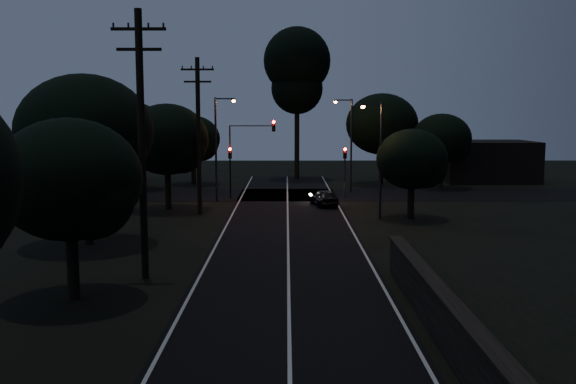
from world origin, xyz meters
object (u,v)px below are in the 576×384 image
object	(u,v)px
tall_pine	(297,70)
car	(324,198)
streetlight_c	(378,152)
utility_pole_far	(198,133)
signal_right	(345,163)
streetlight_b	(349,138)
utility_pole_mid	(142,141)
streetlight_a	(218,142)
signal_mast	(251,144)
signal_left	(230,163)

from	to	relation	value
tall_pine	car	xyz separation A→B (m)	(1.69, -19.38, -10.54)
tall_pine	streetlight_c	world-z (taller)	tall_pine
utility_pole_far	streetlight_c	distance (m)	12.05
signal_right	streetlight_b	world-z (taller)	streetlight_b
utility_pole_mid	tall_pine	distance (m)	40.97
streetlight_b	streetlight_c	world-z (taller)	streetlight_b
utility_pole_mid	streetlight_a	bearing A→B (deg)	88.27
utility_pole_far	signal_mast	world-z (taller)	utility_pole_far
streetlight_a	signal_mast	bearing A→B (deg)	39.77
streetlight_b	car	xyz separation A→B (m)	(-2.61, -8.38, -4.01)
streetlight_b	car	bearing A→B (deg)	-107.33
streetlight_c	signal_left	bearing A→B (deg)	136.24
signal_right	signal_mast	bearing A→B (deg)	179.97
signal_mast	car	distance (m)	8.02
signal_left	car	distance (m)	8.78
utility_pole_far	car	bearing A→B (deg)	22.63
signal_mast	car	world-z (taller)	signal_mast
utility_pole_far	signal_mast	size ratio (longest dim) A/B	1.68
signal_left	signal_mast	distance (m)	2.26
signal_left	signal_right	distance (m)	9.20
signal_left	car	size ratio (longest dim) A/B	1.12
signal_left	streetlight_a	xyz separation A→B (m)	(-0.71, -1.99, 1.80)
utility_pole_far	streetlight_b	bearing A→B (deg)	46.70
utility_pole_mid	streetlight_b	bearing A→B (deg)	68.70
signal_left	streetlight_c	world-z (taller)	streetlight_c
utility_pole_far	streetlight_c	size ratio (longest dim) A/B	1.40
streetlight_c	car	xyz separation A→B (m)	(-3.14, 5.62, -3.73)
utility_pole_far	tall_pine	distance (m)	24.70
signal_left	streetlight_b	world-z (taller)	streetlight_b
tall_pine	signal_left	xyz separation A→B (m)	(-5.60, -15.01, -8.32)
streetlight_a	car	world-z (taller)	streetlight_a
signal_left	streetlight_c	bearing A→B (deg)	-43.76
streetlight_c	streetlight_a	bearing A→B (deg)	144.31
streetlight_a	streetlight_c	xyz separation A→B (m)	(11.14, -8.00, -0.29)
signal_mast	signal_right	bearing A→B (deg)	-0.03
tall_pine	signal_mast	world-z (taller)	tall_pine
streetlight_c	car	size ratio (longest dim) A/B	2.06
streetlight_b	utility_pole_mid	bearing A→B (deg)	-111.30
signal_mast	streetlight_c	bearing A→B (deg)	-48.81
utility_pole_far	streetlight_a	bearing A→B (deg)	83.41
utility_pole_mid	signal_mast	world-z (taller)	utility_pole_mid
utility_pole_mid	tall_pine	bearing A→B (deg)	80.07
utility_pole_far	signal_right	bearing A→B (deg)	37.00
utility_pole_mid	signal_right	distance (m)	27.30
utility_pole_far	car	xyz separation A→B (m)	(8.69, 3.62, -4.86)
tall_pine	streetlight_a	bearing A→B (deg)	-110.36
utility_pole_far	streetlight_a	distance (m)	6.10
utility_pole_mid	streetlight_b	xyz separation A→B (m)	(11.31, 29.00, -1.10)
streetlight_b	car	size ratio (longest dim) A/B	2.19
utility_pole_mid	car	world-z (taller)	utility_pole_mid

